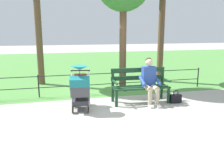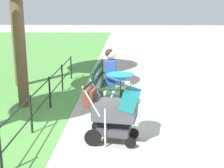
{
  "view_description": "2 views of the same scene",
  "coord_description": "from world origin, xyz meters",
  "px_view_note": "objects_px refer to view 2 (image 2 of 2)",
  "views": [
    {
      "loc": [
        1.73,
        6.06,
        1.98
      ],
      "look_at": [
        0.17,
        0.19,
        0.63
      ],
      "focal_mm": 38.15,
      "sensor_mm": 36.0,
      "label": 1
    },
    {
      "loc": [
        5.69,
        0.28,
        2.19
      ],
      "look_at": [
        0.07,
        0.06,
        0.75
      ],
      "focal_mm": 49.31,
      "sensor_mm": 36.0,
      "label": 2
    }
  ],
  "objects_px": {
    "handbag": "(123,91)",
    "stroller": "(116,108)",
    "park_bench": "(105,85)",
    "person_on_bench": "(116,76)"
  },
  "relations": [
    {
      "from": "handbag",
      "to": "stroller",
      "type": "bearing_deg",
      "value": -2.28
    },
    {
      "from": "park_bench",
      "to": "stroller",
      "type": "height_order",
      "value": "stroller"
    },
    {
      "from": "handbag",
      "to": "person_on_bench",
      "type": "bearing_deg",
      "value": -12.01
    },
    {
      "from": "park_bench",
      "to": "handbag",
      "type": "height_order",
      "value": "park_bench"
    },
    {
      "from": "stroller",
      "to": "handbag",
      "type": "distance_m",
      "value": 2.71
    },
    {
      "from": "park_bench",
      "to": "stroller",
      "type": "bearing_deg",
      "value": 8.99
    },
    {
      "from": "park_bench",
      "to": "stroller",
      "type": "relative_size",
      "value": 1.41
    },
    {
      "from": "stroller",
      "to": "park_bench",
      "type": "bearing_deg",
      "value": -171.01
    },
    {
      "from": "person_on_bench",
      "to": "stroller",
      "type": "xyz_separation_m",
      "value": [
        1.93,
        0.05,
        -0.08
      ]
    },
    {
      "from": "park_bench",
      "to": "person_on_bench",
      "type": "relative_size",
      "value": 1.27
    }
  ]
}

